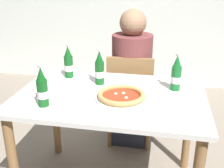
{
  "coord_description": "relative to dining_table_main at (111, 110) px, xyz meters",
  "views": [
    {
      "loc": [
        0.32,
        -1.59,
        1.47
      ],
      "look_at": [
        0.0,
        0.05,
        0.8
      ],
      "focal_mm": 44.52,
      "sensor_mm": 36.0,
      "label": 1
    }
  ],
  "objects": [
    {
      "name": "beer_bottle_left",
      "position": [
        -0.36,
        0.25,
        0.22
      ],
      "size": [
        0.07,
        0.07,
        0.25
      ],
      "color": "#14591E",
      "rests_on": "dining_table_main"
    },
    {
      "name": "beer_bottle_center",
      "position": [
        -0.35,
        -0.24,
        0.22
      ],
      "size": [
        0.07,
        0.07,
        0.25
      ],
      "color": "#14591E",
      "rests_on": "dining_table_main"
    },
    {
      "name": "chair_behind_table",
      "position": [
        0.06,
        0.61,
        -0.15
      ],
      "size": [
        0.41,
        0.41,
        0.85
      ],
      "rotation": [
        0.0,
        0.0,
        3.17
      ],
      "color": "olive",
      "rests_on": "ground_plane"
    },
    {
      "name": "diner_seated",
      "position": [
        0.05,
        0.66,
        -0.05
      ],
      "size": [
        0.34,
        0.34,
        1.21
      ],
      "color": "#2D3342",
      "rests_on": "ground_plane"
    },
    {
      "name": "beer_bottle_right",
      "position": [
        0.41,
        0.15,
        0.22
      ],
      "size": [
        0.07,
        0.07,
        0.25
      ],
      "color": "#196B2D",
      "rests_on": "dining_table_main"
    },
    {
      "name": "pizza_margherita_near",
      "position": [
        0.08,
        -0.06,
        0.13
      ],
      "size": [
        0.32,
        0.32,
        0.04
      ],
      "color": "white",
      "rests_on": "dining_table_main"
    },
    {
      "name": "dining_table_main",
      "position": [
        0.0,
        0.0,
        0.0
      ],
      "size": [
        1.2,
        0.8,
        0.75
      ],
      "color": "silver",
      "rests_on": "ground_plane"
    },
    {
      "name": "napkin_with_cutlery",
      "position": [
        -0.4,
        -0.04,
        0.12
      ],
      "size": [
        0.23,
        0.23,
        0.01
      ],
      "color": "white",
      "rests_on": "dining_table_main"
    },
    {
      "name": "beer_bottle_extra",
      "position": [
        -0.11,
        0.16,
        0.22
      ],
      "size": [
        0.07,
        0.07,
        0.25
      ],
      "color": "#14591E",
      "rests_on": "dining_table_main"
    }
  ]
}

